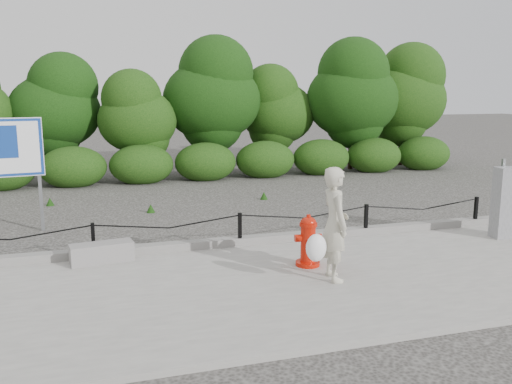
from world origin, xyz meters
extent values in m
plane|color=#2D2B28|center=(0.00, 0.00, 0.00)|extent=(90.00, 90.00, 0.00)
cube|color=gray|center=(0.00, -2.00, 0.04)|extent=(14.00, 4.00, 0.08)
cube|color=slate|center=(0.00, 0.05, 0.15)|extent=(14.00, 0.22, 0.14)
cube|color=black|center=(-2.50, 0.00, 0.38)|extent=(0.06, 0.06, 0.60)
cube|color=black|center=(0.00, 0.00, 0.38)|extent=(0.06, 0.06, 0.60)
cube|color=black|center=(2.50, 0.00, 0.38)|extent=(0.06, 0.06, 0.60)
cube|color=black|center=(5.00, 0.00, 0.38)|extent=(0.06, 0.06, 0.60)
cylinder|color=black|center=(-3.75, 0.00, 0.60)|extent=(2.50, 0.02, 0.02)
cylinder|color=black|center=(-1.25, 0.00, 0.60)|extent=(2.50, 0.02, 0.02)
cylinder|color=black|center=(1.25, 0.00, 0.60)|extent=(2.50, 0.02, 0.02)
cylinder|color=black|center=(3.75, 0.00, 0.60)|extent=(2.50, 0.02, 0.02)
cylinder|color=black|center=(-3.50, 9.40, 0.97)|extent=(0.18, 0.18, 1.94)
ellipsoid|color=#215213|center=(-3.50, 9.40, 2.33)|extent=(2.87, 2.48, 3.10)
cylinder|color=black|center=(-1.00, 8.60, 0.84)|extent=(0.18, 0.18, 1.69)
ellipsoid|color=#215213|center=(-1.00, 8.60, 2.02)|extent=(2.50, 2.16, 2.70)
cylinder|color=black|center=(1.50, 9.00, 1.12)|extent=(0.18, 0.18, 2.24)
ellipsoid|color=#215213|center=(1.50, 9.00, 2.69)|extent=(3.32, 2.87, 3.58)
cylinder|color=black|center=(4.00, 9.40, 0.90)|extent=(0.18, 0.18, 1.81)
ellipsoid|color=#215213|center=(4.00, 9.40, 2.17)|extent=(2.68, 2.32, 2.89)
cylinder|color=black|center=(6.50, 8.60, 1.13)|extent=(0.18, 0.18, 2.25)
ellipsoid|color=#215213|center=(6.50, 8.60, 2.70)|extent=(3.34, 2.89, 3.61)
cylinder|color=black|center=(8.80, 9.00, 1.11)|extent=(0.18, 0.18, 2.21)
ellipsoid|color=#215213|center=(8.80, 9.00, 2.66)|extent=(3.28, 2.83, 3.54)
cylinder|color=#B81606|center=(0.74, -1.38, 0.11)|extent=(0.43, 0.43, 0.06)
cylinder|color=#B81606|center=(0.74, -1.38, 0.43)|extent=(0.27, 0.27, 0.58)
cylinder|color=#B81606|center=(0.74, -1.38, 0.75)|extent=(0.31, 0.31, 0.05)
ellipsoid|color=#B81606|center=(0.74, -1.38, 0.78)|extent=(0.28, 0.28, 0.18)
cylinder|color=#B81606|center=(0.74, -1.38, 0.88)|extent=(0.07, 0.07, 0.05)
cylinder|color=#B81606|center=(0.58, -1.35, 0.53)|extent=(0.12, 0.13, 0.12)
cylinder|color=#B81606|center=(0.90, -1.40, 0.53)|extent=(0.12, 0.13, 0.12)
cylinder|color=#B81606|center=(0.72, -1.55, 0.47)|extent=(0.18, 0.15, 0.16)
cylinder|color=slate|center=(0.71, -1.52, 0.38)|extent=(0.01, 0.06, 0.13)
imported|color=#BAB49F|center=(0.86, -2.07, 0.91)|extent=(0.45, 0.64, 1.67)
ellipsoid|color=white|center=(0.51, -2.22, 0.63)|extent=(0.30, 0.23, 0.40)
cube|color=gray|center=(-2.38, -0.25, 0.24)|extent=(1.02, 0.48, 0.32)
cube|color=gray|center=(4.93, -0.92, 0.75)|extent=(0.53, 0.34, 1.34)
cube|color=slate|center=(4.93, -0.74, 0.82)|extent=(0.06, 0.06, 1.47)
cube|color=slate|center=(-3.48, 2.49, 1.15)|extent=(0.07, 0.07, 2.29)
cube|color=white|center=(-4.07, 2.37, 1.72)|extent=(1.43, 0.21, 1.15)
cube|color=navy|center=(-4.07, 2.34, 1.72)|extent=(1.40, 0.17, 1.11)
camera|label=1|loc=(-2.45, -9.00, 2.82)|focal=38.00mm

